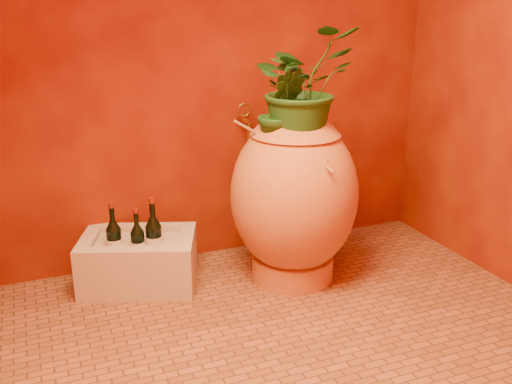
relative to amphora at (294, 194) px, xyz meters
name	(u,v)px	position (x,y,z in m)	size (l,w,h in m)	color
floor	(298,336)	(-0.22, -0.53, -0.47)	(2.50, 2.50, 0.00)	brown
wall_back	(221,33)	(-0.22, 0.47, 0.78)	(2.50, 0.02, 2.50)	#5B0C05
amphora	(294,194)	(0.00, 0.00, 0.00)	(0.81, 0.81, 0.94)	#C67937
stone_basin	(139,262)	(-0.78, 0.22, -0.34)	(0.67, 0.58, 0.27)	#BEB29D
wine_bottle_a	(138,244)	(-0.79, 0.16, -0.22)	(0.07, 0.07, 0.30)	black
wine_bottle_b	(154,239)	(-0.71, 0.15, -0.20)	(0.08, 0.08, 0.34)	black
wine_bottle_c	(114,242)	(-0.89, 0.21, -0.21)	(0.08, 0.08, 0.32)	black
wall_tap	(245,119)	(-0.13, 0.37, 0.33)	(0.08, 0.17, 0.18)	olive
plant_main	(302,85)	(0.01, -0.03, 0.56)	(0.51, 0.44, 0.56)	#1B4D1C
plant_side	(281,111)	(-0.10, -0.04, 0.44)	(0.23, 0.18, 0.41)	#1B4D1C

